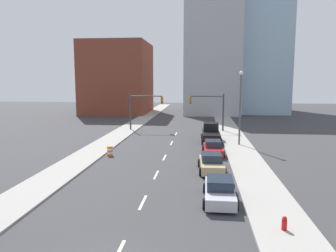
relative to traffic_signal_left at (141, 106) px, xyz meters
The scene contains 19 objects.
sidewalk_left 9.18m from the traffic_signal_left, 105.14° to the left, with size 3.23×90.28×0.14m.
sidewalk_right 15.93m from the traffic_signal_left, 31.71° to the left, with size 3.23×90.28×0.14m.
lane_stripe_at_8m 29.67m from the traffic_signal_left, 79.24° to the right, with size 0.16×2.40×0.01m, color beige.
lane_stripe_at_14m 23.91m from the traffic_signal_left, 76.55° to the right, with size 0.16×2.40×0.01m, color beige.
lane_stripe_at_20m 18.27m from the traffic_signal_left, 72.11° to the right, with size 0.16×2.40×0.01m, color beige.
lane_stripe_at_27m 11.61m from the traffic_signal_left, 60.07° to the right, with size 0.16×2.40×0.01m, color beige.
lane_stripe_at_34m 7.10m from the traffic_signal_left, 25.18° to the right, with size 0.16×2.40×0.01m, color beige.
building_brick_left 28.25m from the traffic_signal_left, 111.19° to the left, with size 14.00×16.00×15.94m.
building_office_center 33.47m from the traffic_signal_left, 69.52° to the left, with size 12.00×20.00×26.55m.
building_glass_right 42.97m from the traffic_signal_left, 57.47° to the left, with size 13.00×20.00×36.80m.
traffic_signal_left is the anchor object (origin of this frame).
traffic_signal_right 10.60m from the traffic_signal_left, ahead, with size 5.06×0.35×5.55m.
traffic_barrel 17.11m from the traffic_signal_left, 90.02° to the right, with size 0.56×0.56×0.95m.
street_lamp 16.95m from the traffic_signal_left, 37.74° to the right, with size 0.44×0.44×8.48m.
fire_hydrant 34.92m from the traffic_signal_left, 67.84° to the right, with size 0.26×0.26×0.84m.
sedan_silver 30.10m from the traffic_signal_left, 70.11° to the right, with size 2.12×4.65×1.46m.
sedan_tan 23.82m from the traffic_signal_left, 65.30° to the right, with size 2.25×4.46×1.50m.
sedan_red 18.62m from the traffic_signal_left, 56.26° to the right, with size 2.17×4.44×1.46m.
pickup_truck_black 13.26m from the traffic_signal_left, 38.03° to the right, with size 2.39×5.91×2.21m.
Camera 1 is at (3.49, -10.92, 7.39)m, focal length 35.00 mm.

